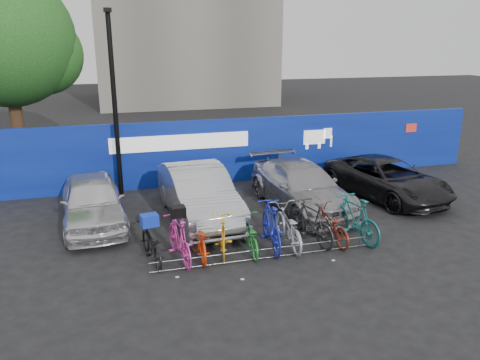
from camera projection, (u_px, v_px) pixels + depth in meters
name	position (u px, v px, depth m)	size (l,w,h in m)	color
ground	(257.00, 249.00, 12.02)	(100.00, 100.00, 0.00)	black
hoarding	(208.00, 152.00, 17.20)	(22.00, 0.18, 2.40)	navy
tree	(13.00, 42.00, 18.07)	(5.40, 5.20, 7.80)	#382314
lamppost	(114.00, 100.00, 15.22)	(0.25, 0.50, 6.11)	black
bike_rack	(265.00, 254.00, 11.42)	(5.60, 0.03, 0.30)	#595B60
car_0	(93.00, 201.00, 13.45)	(1.71, 4.25, 1.45)	silver
car_1	(198.00, 194.00, 13.88)	(1.67, 4.79, 1.58)	#A4A5A9
car_2	(301.00, 186.00, 14.84)	(1.98, 4.87, 1.41)	#99989D
car_3	(386.00, 178.00, 15.85)	(2.18, 4.72, 1.31)	black
bike_0	(151.00, 243.00, 11.31)	(0.60, 1.72, 0.90)	black
bike_1	(179.00, 238.00, 11.29)	(0.53, 1.89, 1.14)	#EF3CAC
bike_2	(199.00, 237.00, 11.57)	(0.64, 1.84, 0.97)	red
bike_3	(223.00, 235.00, 11.67)	(0.47, 1.65, 0.99)	gold
bike_4	(250.00, 235.00, 11.79)	(0.60, 1.71, 0.90)	#217D2C
bike_5	(271.00, 225.00, 11.98)	(0.57, 2.03, 1.22)	#1924AD
bike_6	(288.00, 226.00, 12.14)	(0.70, 2.00, 1.05)	#A6A9AD
bike_7	(311.00, 222.00, 12.31)	(0.54, 1.91, 1.15)	#242527
bike_8	(330.00, 225.00, 12.39)	(0.63, 1.81, 0.95)	maroon
bike_9	(355.00, 218.00, 12.48)	(0.57, 2.03, 1.22)	#186869
cargo_crate	(149.00, 220.00, 11.14)	(0.40, 0.30, 0.29)	#1030C6
cargo_topcase	(178.00, 212.00, 11.09)	(0.34, 0.31, 0.25)	black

